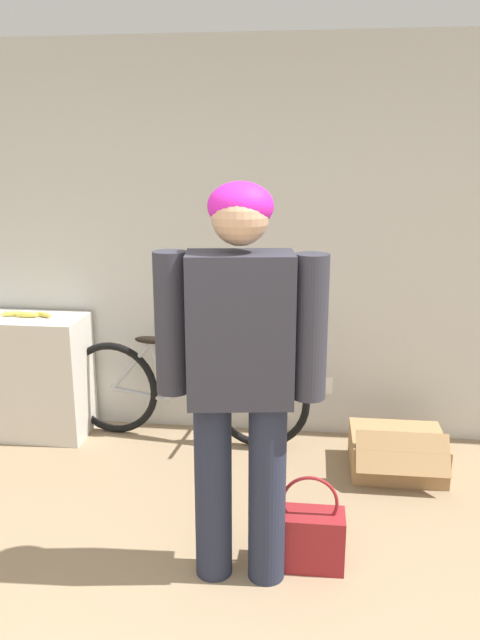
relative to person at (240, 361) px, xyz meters
The scene contains 7 objects.
wall_back 1.64m from the person, 94.83° to the left, with size 8.00×0.07×2.60m.
side_shelf 2.25m from the person, 141.33° to the left, with size 0.95×0.42×0.83m.
person is the anchor object (origin of this frame).
bicycle 1.61m from the person, 111.50° to the left, with size 1.68×0.46×0.73m.
banana 2.09m from the person, 139.60° to the left, with size 0.37×0.10×0.04m.
handbag 0.95m from the person, 17.60° to the left, with size 0.33×0.17×0.46m.
cardboard_box 1.65m from the person, 52.33° to the left, with size 0.56×0.54×0.33m.
Camera 1 is at (0.42, -1.36, 1.87)m, focal length 35.00 mm.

